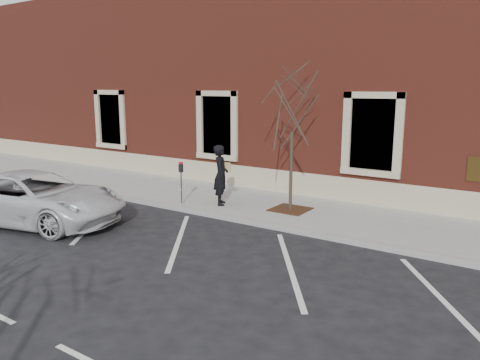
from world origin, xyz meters
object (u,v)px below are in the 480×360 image
Objects in this scene: parking_meter at (181,175)px; sapling at (292,110)px; man at (221,175)px; white_truck at (34,198)px.

parking_meter is 4.09m from sapling.
man is 0.44× the size of sapling.
man is 5.51m from white_truck.
sapling is at bearing 24.85° from parking_meter.
parking_meter is at bearing 83.12° from man.
man is 0.36× the size of white_truck.
sapling is at bearing -64.16° from white_truck.
parking_meter is (-1.14, -0.60, -0.02)m from man.
parking_meter is 0.25× the size of white_truck.
sapling is (2.15, 0.65, 2.07)m from man.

